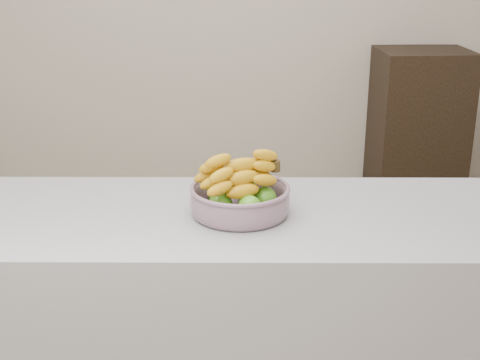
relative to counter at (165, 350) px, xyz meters
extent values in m
cube|color=#A2A3AA|center=(0.00, 0.00, 0.00)|extent=(2.00, 0.60, 0.90)
cube|color=black|center=(1.34, 2.35, 0.04)|extent=(0.58, 0.48, 0.99)
cylinder|color=#8891A4|center=(0.23, 0.00, 0.46)|extent=(0.24, 0.24, 0.01)
torus|color=#8891A4|center=(0.23, 0.00, 0.53)|extent=(0.28, 0.28, 0.01)
sphere|color=#3D9419|center=(0.25, -0.06, 0.49)|extent=(0.07, 0.07, 0.07)
sphere|color=#3D9419|center=(0.30, 0.00, 0.49)|extent=(0.07, 0.07, 0.07)
sphere|color=#3D9419|center=(0.24, 0.07, 0.49)|extent=(0.07, 0.07, 0.07)
sphere|color=#3D9419|center=(0.17, 0.04, 0.49)|extent=(0.07, 0.07, 0.07)
sphere|color=#3D9419|center=(0.17, -0.04, 0.49)|extent=(0.07, 0.07, 0.07)
ellipsoid|color=yellow|center=(0.23, -0.04, 0.53)|extent=(0.17, 0.12, 0.04)
ellipsoid|color=yellow|center=(0.22, 0.00, 0.53)|extent=(0.18, 0.10, 0.04)
ellipsoid|color=yellow|center=(0.20, 0.04, 0.53)|extent=(0.18, 0.08, 0.04)
ellipsoid|color=yellow|center=(0.24, -0.02, 0.57)|extent=(0.17, 0.13, 0.04)
ellipsoid|color=yellow|center=(0.22, 0.02, 0.57)|extent=(0.18, 0.07, 0.04)
ellipsoid|color=yellow|center=(0.23, 0.00, 0.59)|extent=(0.18, 0.10, 0.04)
cylinder|color=#382C12|center=(0.33, 0.04, 0.58)|extent=(0.03, 0.03, 0.03)
camera|label=1|loc=(0.24, -1.72, 1.18)|focal=50.00mm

